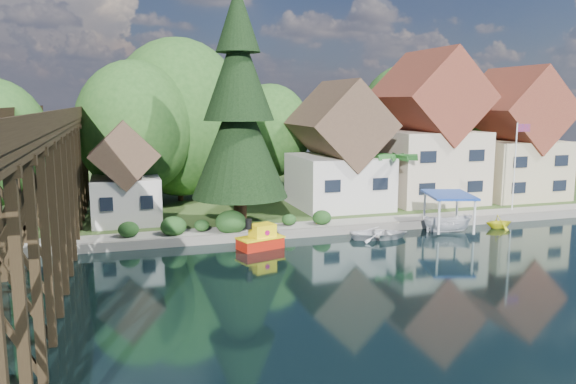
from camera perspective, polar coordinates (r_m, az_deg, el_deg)
name	(u,v)px	position (r m, az deg, el deg)	size (l,w,h in m)	color
ground	(329,270)	(33.03, 4.20, -7.88)	(140.00, 140.00, 0.00)	black
bank	(223,184)	(65.14, -6.64, 0.81)	(140.00, 52.00, 0.50)	#2D481D
seawall	(341,230)	(41.57, 5.37, -3.88)	(60.00, 0.40, 0.62)	slate
promenade	(358,222)	(43.46, 7.17, -3.04)	(50.00, 2.60, 0.06)	gray
trestle_bridge	(36,178)	(35.15, -24.22, 1.30)	(4.12, 44.18, 9.30)	black
house_left	(339,154)	(49.24, 5.16, 3.87)	(7.64, 8.64, 11.02)	beige
house_center	(427,137)	(53.61, 13.97, 5.43)	(8.65, 9.18, 13.89)	beige
house_right	(512,142)	(58.38, 21.83, 4.71)	(8.15, 8.64, 12.45)	tan
shed	(125,179)	(44.31, -16.20, 1.23)	(5.09, 5.40, 7.85)	beige
bg_trees	(257,128)	(52.24, -3.15, 6.55)	(49.90, 13.30, 10.57)	#382314
shrubs	(222,222)	(40.18, -6.74, -3.01)	(15.76, 2.47, 1.70)	#1A3D16
conifer	(239,112)	(41.37, -5.01, 8.11)	(7.11, 7.11, 17.50)	#382314
palm_tree	(396,159)	(47.59, 10.92, 3.34)	(4.04, 4.04, 5.12)	#382314
flagpole	(517,157)	(50.87, 22.24, 3.29)	(1.15, 0.31, 7.43)	white
tugboat	(261,239)	(37.45, -2.80, -4.78)	(3.33, 2.44, 2.16)	#AE190B
boat_white_a	(379,232)	(40.66, 9.28, -4.08)	(2.95, 4.13, 0.86)	silver
boat_canopy	(448,216)	(43.58, 15.96, -2.32)	(4.22, 5.20, 2.91)	silver
boat_yellow	(499,221)	(46.30, 20.65, -2.74)	(1.89, 2.19, 1.16)	yellow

